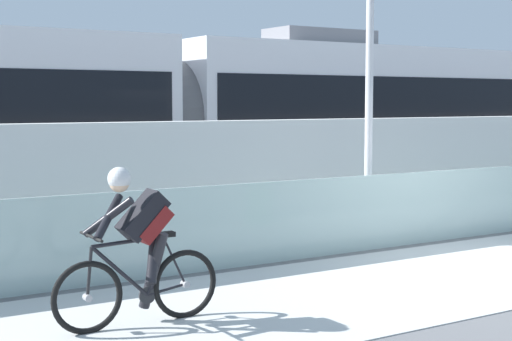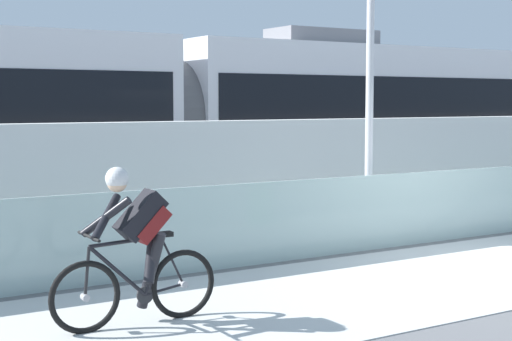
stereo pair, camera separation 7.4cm
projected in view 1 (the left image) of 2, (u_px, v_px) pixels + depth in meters
The scene contains 9 objects.
ground_plane at pixel (502, 266), 10.56m from camera, with size 200.00×200.00×0.00m, color slate.
bike_path_deck at pixel (502, 265), 10.56m from camera, with size 32.00×3.20×0.01m, color silver.
glass_parapet at pixel (409, 209), 12.07m from camera, with size 32.00×0.05×1.14m, color #ADC6C1.
concrete_barrier_wall at pixel (338, 174), 13.56m from camera, with size 32.00×0.36×1.94m, color silver.
tram_rail_near at pixel (263, 211), 15.74m from camera, with size 32.00×0.08×0.01m, color #595654.
tram_rail_far at pixel (228, 203), 16.96m from camera, with size 32.00×0.08×0.01m, color #595654.
tram at pixel (165, 119), 15.22m from camera, with size 22.56×2.54×3.81m.
cyclist_on_bike at pixel (138, 249), 7.68m from camera, with size 1.77×0.58×1.61m.
lamp_post_antenna at pixel (370, 32), 11.77m from camera, with size 0.28×0.28×5.20m.
Camera 1 is at (-8.35, -7.05, 2.25)m, focal length 54.22 mm.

